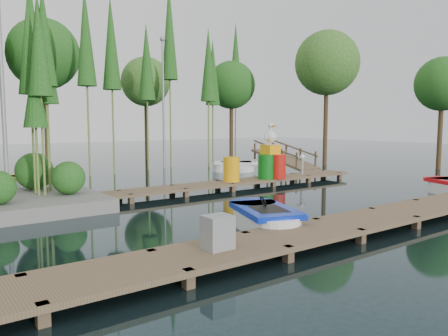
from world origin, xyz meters
TOP-DOWN VIEW (x-y plane):
  - ground_plane at (0.00, 0.00)m, footprint 90.00×90.00m
  - near_dock at (0.00, -4.50)m, footprint 18.00×1.50m
  - far_dock at (1.00, 2.50)m, footprint 15.00×1.20m
  - tree_screen at (-2.04, 10.60)m, footprint 34.42×18.53m
  - lamp_island at (-5.50, 2.50)m, footprint 0.30×0.30m
  - lamp_rear at (4.00, 11.00)m, footprint 0.30×0.30m
  - ramp at (9.00, 6.50)m, footprint 1.50×3.94m
  - boat_blue at (-0.89, -3.05)m, footprint 1.96×2.85m
  - boat_white_far at (6.09, 7.24)m, footprint 2.64×2.35m
  - utility_cabinet at (-3.30, -4.50)m, footprint 0.50×0.42m
  - yellow_barrel at (2.31, 2.50)m, footprint 0.63×0.63m
  - drum_cluster at (4.25, 2.34)m, footprint 1.30×1.19m
  - seagull_post at (6.18, 2.50)m, footprint 0.54×0.29m

SIDE VIEW (x-z plane):
  - ground_plane at x=0.00m, z-range 0.00..0.00m
  - far_dock at x=1.00m, z-range -0.02..0.48m
  - near_dock at x=0.00m, z-range -0.02..0.48m
  - boat_blue at x=-0.89m, z-range -0.19..0.69m
  - boat_white_far at x=6.09m, z-range -0.32..0.84m
  - ramp at x=9.00m, z-range -0.16..1.33m
  - utility_cabinet at x=-3.30m, z-range 0.30..0.91m
  - yellow_barrel at x=2.31m, z-range 0.30..1.24m
  - seagull_post at x=6.18m, z-range 0.45..1.32m
  - drum_cluster at x=4.25m, z-range -0.16..2.08m
  - lamp_island at x=-5.50m, z-range 0.64..7.89m
  - lamp_rear at x=4.00m, z-range 0.64..7.89m
  - tree_screen at x=-2.04m, z-range 0.96..11.27m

